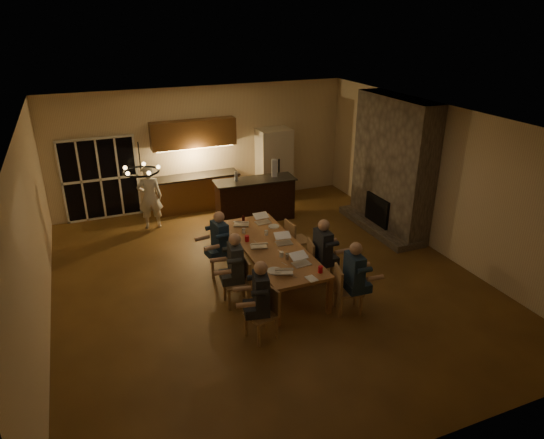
{
  "coord_description": "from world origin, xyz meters",
  "views": [
    {
      "loc": [
        -3.11,
        -7.88,
        4.96
      ],
      "look_at": [
        0.26,
        0.3,
        1.13
      ],
      "focal_mm": 32.0,
      "sensor_mm": 36.0,
      "label": 1
    }
  ],
  "objects": [
    {
      "name": "floor",
      "position": [
        0.0,
        0.0,
        0.0
      ],
      "size": [
        9.0,
        9.0,
        0.0
      ],
      "primitive_type": "plane",
      "color": "brown",
      "rests_on": "ground"
    },
    {
      "name": "back_wall",
      "position": [
        0.0,
        4.52,
        1.6
      ],
      "size": [
        8.0,
        0.04,
        3.2
      ],
      "primitive_type": "cube",
      "color": "beige",
      "rests_on": "ground"
    },
    {
      "name": "left_wall",
      "position": [
        -4.02,
        0.0,
        1.6
      ],
      "size": [
        0.04,
        9.0,
        3.2
      ],
      "primitive_type": "cube",
      "color": "beige",
      "rests_on": "ground"
    },
    {
      "name": "right_wall",
      "position": [
        4.02,
        0.0,
        1.6
      ],
      "size": [
        0.04,
        9.0,
        3.2
      ],
      "primitive_type": "cube",
      "color": "beige",
      "rests_on": "ground"
    },
    {
      "name": "ceiling",
      "position": [
        0.0,
        0.0,
        3.22
      ],
      "size": [
        8.0,
        9.0,
        0.04
      ],
      "primitive_type": "cube",
      "color": "white",
      "rests_on": "back_wall"
    },
    {
      "name": "french_doors",
      "position": [
        -2.7,
        4.47,
        1.05
      ],
      "size": [
        1.86,
        0.08,
        2.1
      ],
      "primitive_type": "cube",
      "color": "black",
      "rests_on": "ground"
    },
    {
      "name": "fireplace",
      "position": [
        3.7,
        1.2,
        1.6
      ],
      "size": [
        0.58,
        2.5,
        3.2
      ],
      "primitive_type": "cube",
      "color": "#6D6256",
      "rests_on": "ground"
    },
    {
      "name": "kitchenette",
      "position": [
        -0.3,
        4.2,
        1.2
      ],
      "size": [
        2.24,
        0.68,
        2.4
      ],
      "primitive_type": null,
      "color": "brown",
      "rests_on": "ground"
    },
    {
      "name": "refrigerator",
      "position": [
        1.9,
        4.15,
        1.0
      ],
      "size": [
        0.9,
        0.68,
        2.0
      ],
      "primitive_type": "cube",
      "color": "beige",
      "rests_on": "ground"
    },
    {
      "name": "dining_table",
      "position": [
        0.1,
        -0.07,
        0.38
      ],
      "size": [
        1.1,
        3.06,
        0.75
      ],
      "primitive_type": "cube",
      "color": "#9D693E",
      "rests_on": "ground"
    },
    {
      "name": "bar_island",
      "position": [
        0.86,
        2.9,
        0.54
      ],
      "size": [
        2.07,
        0.78,
        1.08
      ],
      "primitive_type": "cube",
      "rotation": [
        0.0,
        0.0,
        -0.05
      ],
      "color": "black",
      "rests_on": "ground"
    },
    {
      "name": "chair_left_near",
      "position": [
        -0.77,
        -1.73,
        0.45
      ],
      "size": [
        0.54,
        0.54,
        0.89
      ],
      "primitive_type": null,
      "rotation": [
        0.0,
        0.0,
        -1.32
      ],
      "color": "#A48652",
      "rests_on": "ground"
    },
    {
      "name": "chair_left_mid",
      "position": [
        -0.83,
        -0.63,
        0.45
      ],
      "size": [
        0.47,
        0.47,
        0.89
      ],
      "primitive_type": null,
      "rotation": [
        0.0,
        0.0,
        -1.65
      ],
      "color": "#A48652",
      "rests_on": "ground"
    },
    {
      "name": "chair_left_far",
      "position": [
        -0.77,
        0.5,
        0.45
      ],
      "size": [
        0.53,
        0.53,
        0.89
      ],
      "primitive_type": null,
      "rotation": [
        0.0,
        0.0,
        -1.79
      ],
      "color": "#A48652",
      "rests_on": "ground"
    },
    {
      "name": "chair_right_near",
      "position": [
        0.93,
        -1.62,
        0.45
      ],
      "size": [
        0.53,
        0.53,
        0.89
      ],
      "primitive_type": null,
      "rotation": [
        0.0,
        0.0,
        1.33
      ],
      "color": "#A48652",
      "rests_on": "ground"
    },
    {
      "name": "chair_right_mid",
      "position": [
        0.95,
        -0.49,
        0.45
      ],
      "size": [
        0.52,
        0.52,
        0.89
      ],
      "primitive_type": null,
      "rotation": [
        0.0,
        0.0,
        1.36
      ],
      "color": "#A48652",
      "rests_on": "ground"
    },
    {
      "name": "chair_right_far",
      "position": [
        0.96,
        0.56,
        0.45
      ],
      "size": [
        0.48,
        0.48,
        0.89
      ],
      "primitive_type": null,
      "rotation": [
        0.0,
        0.0,
        1.67
      ],
      "color": "#A48652",
      "rests_on": "ground"
    },
    {
      "name": "person_left_near",
      "position": [
        -0.75,
        -1.69,
        0.69
      ],
      "size": [
        0.71,
        0.71,
        1.38
      ],
      "primitive_type": null,
      "rotation": [
        0.0,
        0.0,
        -1.78
      ],
      "color": "#262B32",
      "rests_on": "ground"
    },
    {
      "name": "person_right_near",
      "position": [
        0.98,
        -1.67,
        0.69
      ],
      "size": [
        0.64,
        0.64,
        1.38
      ],
      "primitive_type": null,
      "rotation": [
        0.0,
        0.0,
        1.51
      ],
      "color": "navy",
      "rests_on": "ground"
    },
    {
      "name": "person_left_mid",
      "position": [
        -0.8,
        -0.55,
        0.69
      ],
      "size": [
        0.67,
        0.67,
        1.38
      ],
      "primitive_type": null,
      "rotation": [
        0.0,
        0.0,
        -1.69
      ],
      "color": "#373C41",
      "rests_on": "ground"
    },
    {
      "name": "person_right_mid",
      "position": [
        0.93,
        -0.61,
        0.69
      ],
      "size": [
        0.6,
        0.6,
        1.38
      ],
      "primitive_type": null,
      "rotation": [
        0.0,
        0.0,
        1.58
      ],
      "color": "#262B32",
      "rests_on": "ground"
    },
    {
      "name": "person_left_far",
      "position": [
        -0.77,
        0.52,
        0.69
      ],
      "size": [
        0.68,
        0.68,
        1.38
      ],
      "primitive_type": null,
      "rotation": [
        0.0,
        0.0,
        -1.43
      ],
      "color": "navy",
      "rests_on": "ground"
    },
    {
      "name": "standing_person",
      "position": [
        -1.67,
        3.4,
        0.8
      ],
      "size": [
        0.63,
        0.47,
        1.6
      ],
      "primitive_type": "imported",
      "rotation": [
        0.0,
        0.0,
        2.99
      ],
      "color": "silver",
      "rests_on": "ground"
    },
    {
      "name": "chandelier",
      "position": [
        -2.29,
        -0.74,
        2.75
      ],
      "size": [
        0.55,
        0.55,
        0.03
      ],
      "primitive_type": "torus",
      "color": "black",
      "rests_on": "ceiling"
    },
    {
      "name": "laptop_a",
      "position": [
        -0.1,
        -1.11,
        0.86
      ],
      "size": [
        0.4,
        0.37,
        0.23
      ],
      "primitive_type": null,
      "rotation": [
        0.0,
        0.0,
        2.79
      ],
      "color": "silver",
      "rests_on": "dining_table"
    },
    {
      "name": "laptop_b",
      "position": [
        0.31,
        -0.96,
        0.86
      ],
      "size": [
        0.34,
        0.3,
        0.23
      ],
      "primitive_type": null,
      "rotation": [
        0.0,
        0.0,
        0.07
      ],
      "color": "silver",
      "rests_on": "dining_table"
    },
    {
      "name": "laptop_c",
      "position": [
        -0.15,
        -0.01,
        0.86
      ],
      "size": [
        0.38,
        0.35,
        0.23
      ],
      "primitive_type": null,
      "rotation": [
        0.0,
        0.0,
        2.9
      ],
      "color": "silver",
      "rests_on": "dining_table"
    },
    {
      "name": "laptop_d",
      "position": [
        0.36,
        -0.06,
        0.86
      ],
      "size": [
        0.35,
        0.32,
        0.23
      ],
      "primitive_type": null,
      "rotation": [
        0.0,
        0.0,
        -0.12
      ],
      "color": "silver",
      "rests_on": "dining_table"
    },
    {
      "name": "laptop_e",
      "position": [
        -0.12,
        1.1,
        0.86
      ],
      "size": [
        0.4,
        0.38,
        0.23
      ],
      "primitive_type": null,
      "rotation": [
        0.0,
        0.0,
        2.74
      ],
      "color": "silver",
      "rests_on": "dining_table"
    },
    {
      "name": "laptop_f",
      "position": [
        0.35,
        1.04,
        0.86
      ],
      "size": [
        0.33,
        0.29,
        0.23
      ],
      "primitive_type": null,
      "rotation": [
        0.0,
        0.0,
        0.03
      ],
      "color": "silver",
      "rests_on": "dining_table"
    },
    {
      "name": "mug_front",
      "position": [
        0.09,
        -0.55,
        0.8
      ],
      "size": [
        0.08,
        0.08,
        0.1
      ],
      "primitive_type": "cylinder",
      "color": "silver",
      "rests_on": "dining_table"
    },
    {
      "name": "mug_mid",
      "position": [
        0.18,
        0.43,
        0.8
      ],
      "size": [
        0.08,
        0.08,
        0.1
      ],
      "primitive_type": "cylinder",
      "color": "silver",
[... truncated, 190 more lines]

